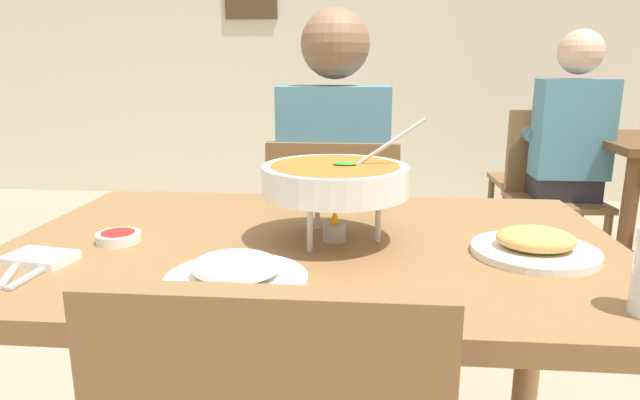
# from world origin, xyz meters

# --- Properties ---
(cafe_rear_partition) EXTENTS (10.00, 0.10, 3.00)m
(cafe_rear_partition) POSITION_xyz_m (0.00, 3.73, 1.50)
(cafe_rear_partition) COLOR beige
(cafe_rear_partition) RESTS_ON ground_plane
(dining_table_main) EXTENTS (1.27, 0.83, 0.78)m
(dining_table_main) POSITION_xyz_m (0.00, 0.00, 0.66)
(dining_table_main) COLOR brown
(dining_table_main) RESTS_ON ground_plane
(chair_diner_main) EXTENTS (0.44, 0.44, 0.90)m
(chair_diner_main) POSITION_xyz_m (-0.00, 0.70, 0.51)
(chair_diner_main) COLOR brown
(chair_diner_main) RESTS_ON ground_plane
(diner_main) EXTENTS (0.40, 0.45, 1.31)m
(diner_main) POSITION_xyz_m (0.00, 0.73, 0.75)
(diner_main) COLOR #2D2D38
(diner_main) RESTS_ON ground_plane
(curry_bowl) EXTENTS (0.33, 0.30, 0.26)m
(curry_bowl) POSITION_xyz_m (0.04, 0.00, 0.90)
(curry_bowl) COLOR silver
(curry_bowl) RESTS_ON dining_table_main
(rice_plate) EXTENTS (0.24, 0.24, 0.06)m
(rice_plate) POSITION_xyz_m (-0.11, -0.25, 0.80)
(rice_plate) COLOR white
(rice_plate) RESTS_ON dining_table_main
(appetizer_plate) EXTENTS (0.24, 0.24, 0.06)m
(appetizer_plate) POSITION_xyz_m (0.44, -0.06, 0.80)
(appetizer_plate) COLOR white
(appetizer_plate) RESTS_ON dining_table_main
(sauce_dish) EXTENTS (0.09, 0.09, 0.02)m
(sauce_dish) POSITION_xyz_m (-0.40, -0.05, 0.79)
(sauce_dish) COLOR white
(sauce_dish) RESTS_ON dining_table_main
(napkin_folded) EXTENTS (0.13, 0.10, 0.02)m
(napkin_folded) POSITION_xyz_m (-0.50, -0.18, 0.78)
(napkin_folded) COLOR white
(napkin_folded) RESTS_ON dining_table_main
(fork_utensil) EXTENTS (0.07, 0.16, 0.01)m
(fork_utensil) POSITION_xyz_m (-0.52, -0.23, 0.78)
(fork_utensil) COLOR silver
(fork_utensil) RESTS_ON dining_table_main
(spoon_utensil) EXTENTS (0.02, 0.17, 0.01)m
(spoon_utensil) POSITION_xyz_m (-0.47, -0.23, 0.78)
(spoon_utensil) COLOR silver
(spoon_utensil) RESTS_ON dining_table_main
(chair_bg_left) EXTENTS (0.47, 0.47, 0.90)m
(chair_bg_left) POSITION_xyz_m (1.10, 1.90, 0.51)
(chair_bg_left) COLOR brown
(chair_bg_left) RESTS_ON ground_plane
(chair_bg_right) EXTENTS (0.44, 0.44, 0.90)m
(chair_bg_right) POSITION_xyz_m (1.21, 2.34, 0.51)
(chair_bg_right) COLOR brown
(chair_bg_right) RESTS_ON ground_plane
(patron_bg_left) EXTENTS (0.40, 0.45, 1.31)m
(patron_bg_left) POSITION_xyz_m (1.15, 1.84, 0.75)
(patron_bg_left) COLOR #2D2D38
(patron_bg_left) RESTS_ON ground_plane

